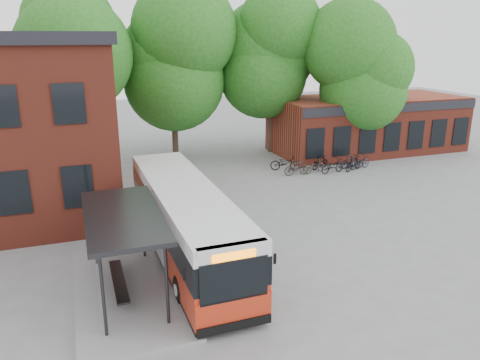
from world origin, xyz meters
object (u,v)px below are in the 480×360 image
object	(u,v)px
bicycle_3	(320,162)
bicycle_5	(353,163)
bus_shelter	(126,254)
bicycle_4	(332,166)
bicycle_2	(314,166)
bicycle_1	(297,168)
bicycle_7	(351,162)
city_bus	(186,222)
bicycle_0	(285,163)
bicycle_6	(360,162)

from	to	relation	value
bicycle_3	bicycle_5	xyz separation A→B (m)	(1.78, -1.11, 0.05)
bus_shelter	bicycle_4	world-z (taller)	bus_shelter
bus_shelter	bicycle_5	size ratio (longest dim) A/B	4.17
bicycle_2	bicycle_4	xyz separation A→B (m)	(1.05, -0.42, 0.02)
bicycle_1	bicycle_7	distance (m)	4.06
bus_shelter	bicycle_4	size ratio (longest dim) A/B	4.05
city_bus	bicycle_0	distance (m)	13.25
bicycle_0	bicycle_1	bearing A→B (deg)	-147.35
bicycle_1	bicycle_0	bearing A→B (deg)	9.89
bicycle_0	bus_shelter	bearing A→B (deg)	160.05
bicycle_3	bus_shelter	bearing A→B (deg)	109.48
bus_shelter	city_bus	bearing A→B (deg)	39.66
bicycle_1	bicycle_6	bearing A→B (deg)	-89.97
bicycle_6	bicycle_4	bearing A→B (deg)	80.03
city_bus	bicycle_6	size ratio (longest dim) A/B	6.57
bicycle_3	bicycle_7	size ratio (longest dim) A/B	0.97
bicycle_7	bicycle_4	bearing A→B (deg)	119.12
bicycle_0	bicycle_6	distance (m)	4.91
bicycle_7	bicycle_6	bearing A→B (deg)	-105.21
bicycle_4	bicycle_6	xyz separation A→B (m)	(2.16, 0.21, -0.00)
city_bus	bicycle_5	distance (m)	15.37
bicycle_0	bicycle_6	world-z (taller)	bicycle_0
bus_shelter	bicycle_2	world-z (taller)	bus_shelter
bicycle_2	bicycle_7	distance (m)	2.74
bus_shelter	bicycle_0	distance (m)	16.47
bus_shelter	bicycle_1	distance (m)	15.72
bicycle_0	bicycle_3	distance (m)	2.35
bus_shelter	bicycle_1	size ratio (longest dim) A/B	4.25
bicycle_3	bicycle_4	size ratio (longest dim) A/B	0.88
bicycle_0	bicycle_7	size ratio (longest dim) A/B	1.21
city_bus	bicycle_2	world-z (taller)	city_bus
bicycle_0	bicycle_4	bearing A→B (deg)	-97.60
bicycle_0	city_bus	bearing A→B (deg)	161.70
city_bus	bicycle_0	bearing A→B (deg)	47.14
bicycle_2	bicycle_4	distance (m)	1.13
bus_shelter	bicycle_6	world-z (taller)	bus_shelter
bicycle_2	bicycle_6	world-z (taller)	bicycle_6
bus_shelter	city_bus	world-z (taller)	bus_shelter
bicycle_4	bicycle_7	world-z (taller)	bicycle_7
bus_shelter	bicycle_0	size ratio (longest dim) A/B	3.71
bicycle_4	bicycle_6	distance (m)	2.17
bicycle_6	bicycle_7	size ratio (longest dim) A/B	1.09
bicycle_2	bicycle_4	bearing A→B (deg)	-127.72
bus_shelter	bicycle_4	bearing A→B (deg)	36.68
bicycle_2	bicycle_7	size ratio (longest dim) A/B	1.06
bicycle_1	bicycle_5	distance (m)	3.89
city_bus	bicycle_6	bearing A→B (deg)	31.13
city_bus	bicycle_7	size ratio (longest dim) A/B	7.18
bicycle_4	bicycle_3	bearing A→B (deg)	2.05
city_bus	bicycle_5	size ratio (longest dim) A/B	6.70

